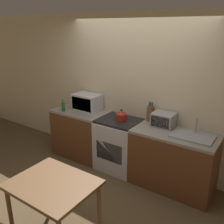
% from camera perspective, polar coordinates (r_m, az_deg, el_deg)
% --- Properties ---
extents(ground_plane, '(16.00, 16.00, 0.00)m').
position_cam_1_polar(ground_plane, '(4.03, -2.43, -17.05)').
color(ground_plane, brown).
extents(wall_back, '(10.00, 0.06, 2.60)m').
position_cam_1_polar(wall_back, '(4.25, 5.51, 4.31)').
color(wall_back, beige).
rests_on(wall_back, ground_plane).
extents(counter_left_run, '(1.01, 0.62, 0.90)m').
position_cam_1_polar(counter_left_run, '(4.80, -7.00, -4.76)').
color(counter_left_run, brown).
rests_on(counter_left_run, ground_plane).
extents(counter_right_run, '(1.24, 0.62, 0.90)m').
position_cam_1_polar(counter_right_run, '(3.96, 13.71, -10.66)').
color(counter_right_run, brown).
rests_on(counter_right_run, ground_plane).
extents(stove_range, '(0.70, 0.62, 0.90)m').
position_cam_1_polar(stove_range, '(4.33, 1.62, -7.40)').
color(stove_range, silver).
rests_on(stove_range, ground_plane).
extents(kettle, '(0.18, 0.18, 0.20)m').
position_cam_1_polar(kettle, '(4.09, 2.14, -0.82)').
color(kettle, maroon).
rests_on(kettle, stove_range).
extents(microwave, '(0.50, 0.35, 0.30)m').
position_cam_1_polar(microwave, '(4.63, -5.72, 2.28)').
color(microwave, silver).
rests_on(microwave, counter_left_run).
extents(bottle, '(0.06, 0.06, 0.22)m').
position_cam_1_polar(bottle, '(4.63, -11.08, 1.22)').
color(bottle, '#1E662D').
rests_on(bottle, counter_left_run).
extents(knife_block, '(0.10, 0.07, 0.32)m').
position_cam_1_polar(knife_block, '(4.10, 8.74, -0.37)').
color(knife_block, brown).
rests_on(knife_block, counter_right_run).
extents(toaster_oven, '(0.33, 0.28, 0.22)m').
position_cam_1_polar(toaster_oven, '(3.93, 11.68, -1.74)').
color(toaster_oven, '#999BA0').
rests_on(toaster_oven, counter_right_run).
extents(sink_basin, '(0.58, 0.37, 0.24)m').
position_cam_1_polar(sink_basin, '(3.69, 17.96, -5.25)').
color(sink_basin, '#999BA0').
rests_on(sink_basin, counter_right_run).
extents(dining_table, '(0.92, 0.74, 0.74)m').
position_cam_1_polar(dining_table, '(2.99, -13.30, -16.94)').
color(dining_table, brown).
rests_on(dining_table, ground_plane).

